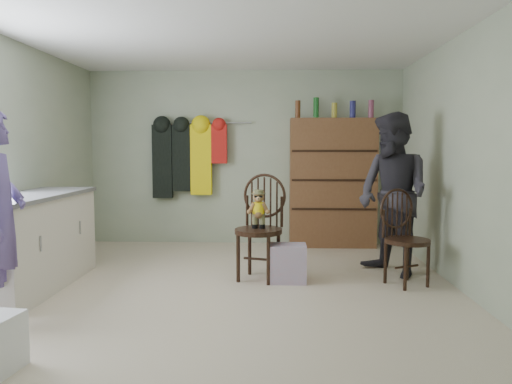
{
  "coord_description": "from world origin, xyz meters",
  "views": [
    {
      "loc": [
        0.44,
        -4.74,
        1.38
      ],
      "look_at": [
        0.25,
        0.2,
        0.95
      ],
      "focal_mm": 35.0,
      "sensor_mm": 36.0,
      "label": 1
    }
  ],
  "objects_px": {
    "chair_far": "(404,233)",
    "dresser": "(333,182)",
    "chair_front": "(260,220)",
    "counter": "(32,241)"
  },
  "relations": [
    {
      "from": "chair_far",
      "to": "dresser",
      "type": "distance_m",
      "value": 2.08
    },
    {
      "from": "dresser",
      "to": "chair_front",
      "type": "bearing_deg",
      "value": -118.01
    },
    {
      "from": "counter",
      "to": "chair_front",
      "type": "xyz_separation_m",
      "value": [
        2.23,
        0.48,
        0.16
      ]
    },
    {
      "from": "chair_far",
      "to": "counter",
      "type": "bearing_deg",
      "value": 158.05
    },
    {
      "from": "chair_front",
      "to": "counter",
      "type": "bearing_deg",
      "value": -150.34
    },
    {
      "from": "chair_front",
      "to": "chair_far",
      "type": "distance_m",
      "value": 1.48
    },
    {
      "from": "chair_front",
      "to": "dresser",
      "type": "relative_size",
      "value": 0.54
    },
    {
      "from": "counter",
      "to": "dresser",
      "type": "distance_m",
      "value": 3.96
    },
    {
      "from": "chair_front",
      "to": "dresser",
      "type": "bearing_deg",
      "value": 79.47
    },
    {
      "from": "chair_far",
      "to": "dresser",
      "type": "bearing_deg",
      "value": 77.23
    }
  ]
}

